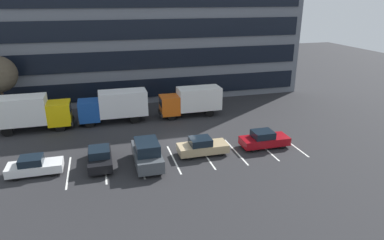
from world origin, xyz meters
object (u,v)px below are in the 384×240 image
Objects in this scene: sedan_black at (100,157)px; suv_charcoal at (147,153)px; box_truck_yellow at (29,112)px; sedan_tan at (202,146)px; box_truck_blue at (114,105)px; box_truck_orange at (191,100)px; sedan_white at (34,166)px; sedan_maroon at (264,139)px.

suv_charcoal reaches higher than sedan_black.
sedan_tan is at bearing -33.33° from box_truck_yellow.
box_truck_blue is 1.67× the size of sedan_black.
box_truck_blue is 1.53× the size of suv_charcoal.
sedan_white is (-15.20, -9.96, -1.14)m from box_truck_orange.
box_truck_orange is 12.72m from suv_charcoal.
suv_charcoal is at bearing -80.36° from box_truck_blue.
suv_charcoal reaches higher than sedan_tan.
box_truck_orange is at bearing -1.20° from box_truck_blue.
box_truck_blue is 1.05× the size of box_truck_orange.
box_truck_blue is 1.81× the size of sedan_white.
sedan_black is 3.83m from suv_charcoal.
box_truck_yellow is at bearing 124.11° from sedan_black.
box_truck_yellow is (-8.38, -0.28, 0.11)m from box_truck_blue.
sedan_maroon is 0.91× the size of suv_charcoal.
sedan_black is at bearing 164.64° from suv_charcoal.
sedan_maroon is at bearing -1.07° from sedan_black.
box_truck_orange reaches higher than suv_charcoal.
box_truck_orange is 18.21m from sedan_white.
sedan_black is (-1.81, -9.98, -1.17)m from box_truck_blue.
box_truck_orange is 1.63× the size of sedan_tan.
box_truck_yellow reaches higher than box_truck_orange.
sedan_maroon is 19.25m from sedan_white.
box_truck_yellow is 18.13m from sedan_tan.
box_truck_yellow is at bearing 99.79° from sedan_white.
box_truck_orange is 1.61× the size of sedan_maroon.
box_truck_yellow is 14.86m from suv_charcoal.
sedan_white is 0.84× the size of suv_charcoal.
box_truck_blue is 1.71× the size of sedan_tan.
box_truck_blue reaches higher than sedan_tan.
box_truck_blue is 8.39m from box_truck_yellow.
box_truck_blue reaches higher than suv_charcoal.
suv_charcoal is at bearing -15.36° from sedan_black.
sedan_maroon is 5.84m from sedan_tan.
box_truck_orange reaches higher than sedan_tan.
sedan_maroon is at bearing 3.97° from suv_charcoal.
sedan_black is 1.02× the size of sedan_tan.
suv_charcoal is 4.93m from sedan_tan.
sedan_black is at bearing -55.89° from box_truck_yellow.
sedan_tan is at bearing -0.35° from sedan_white.
box_truck_orange is 1.73× the size of sedan_white.
box_truck_yellow is at bearing -179.65° from box_truck_orange.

